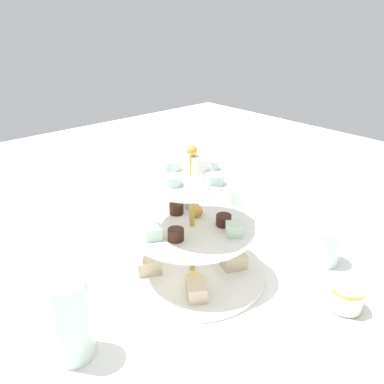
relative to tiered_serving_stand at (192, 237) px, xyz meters
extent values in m
plane|color=white|center=(0.00, 0.00, -0.09)|extent=(2.40, 2.40, 0.00)
cylinder|color=white|center=(0.00, 0.00, -0.08)|extent=(0.30, 0.30, 0.01)
cylinder|color=white|center=(0.00, 0.00, 0.02)|extent=(0.25, 0.25, 0.01)
cylinder|color=white|center=(0.00, 0.00, 0.12)|extent=(0.19, 0.19, 0.01)
cylinder|color=gold|center=(0.00, 0.00, 0.05)|extent=(0.01, 0.01, 0.27)
sphere|color=gold|center=(0.00, 0.00, 0.18)|extent=(0.02, 0.02, 0.02)
cube|color=beige|center=(0.05, 0.07, -0.06)|extent=(0.05, 0.06, 0.03)
cube|color=beige|center=(-0.07, 0.05, -0.06)|extent=(0.06, 0.06, 0.03)
cube|color=beige|center=(-0.05, -0.07, -0.06)|extent=(0.05, 0.06, 0.03)
cube|color=beige|center=(0.07, -0.05, -0.06)|extent=(0.06, 0.06, 0.03)
cylinder|color=#E5C660|center=(0.04, -0.03, -0.07)|extent=(0.04, 0.04, 0.01)
cylinder|color=#381E14|center=(0.02, -0.06, 0.04)|extent=(0.03, 0.03, 0.02)
cylinder|color=#381E14|center=(0.04, 0.05, 0.04)|extent=(0.03, 0.03, 0.02)
cylinder|color=#381E14|center=(-0.06, 0.01, 0.04)|extent=(0.03, 0.03, 0.02)
cube|color=silver|center=(0.08, 0.03, 0.04)|extent=(0.04, 0.04, 0.02)
cube|color=silver|center=(-0.07, 0.05, 0.04)|extent=(0.04, 0.04, 0.02)
cube|color=silver|center=(-0.01, -0.09, 0.04)|extent=(0.04, 0.04, 0.02)
sphere|color=gold|center=(-0.02, 0.03, 0.04)|extent=(0.02, 0.02, 0.02)
cylinder|color=silver|center=(-0.05, -0.01, 0.14)|extent=(0.03, 0.03, 0.02)
cylinder|color=silver|center=(0.01, -0.05, 0.14)|extent=(0.03, 0.03, 0.02)
cylinder|color=silver|center=(0.05, 0.01, 0.14)|extent=(0.03, 0.03, 0.02)
cylinder|color=silver|center=(-0.01, 0.05, 0.14)|extent=(0.03, 0.03, 0.02)
cylinder|color=white|center=(0.01, 0.01, 0.15)|extent=(0.04, 0.04, 0.04)
cube|color=silver|center=(-0.04, -0.03, 0.13)|extent=(0.09, 0.05, 0.00)
cube|color=silver|center=(0.04, -0.03, 0.13)|extent=(0.08, 0.06, 0.00)
cylinder|color=silver|center=(0.04, -0.28, -0.02)|extent=(0.07, 0.07, 0.14)
cylinder|color=silver|center=(0.15, 0.24, -0.05)|extent=(0.06, 0.06, 0.08)
cylinder|color=white|center=(0.27, 0.13, -0.08)|extent=(0.09, 0.09, 0.01)
cylinder|color=white|center=(0.27, 0.13, -0.06)|extent=(0.06, 0.06, 0.04)
cylinder|color=gold|center=(0.27, 0.13, -0.04)|extent=(0.06, 0.06, 0.01)
cube|color=silver|center=(-0.32, -0.10, -0.08)|extent=(0.06, 0.17, 0.00)
cylinder|color=silver|center=(-0.11, 0.23, -0.04)|extent=(0.06, 0.06, 0.09)
camera|label=1|loc=(0.53, -0.47, 0.42)|focal=38.57mm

